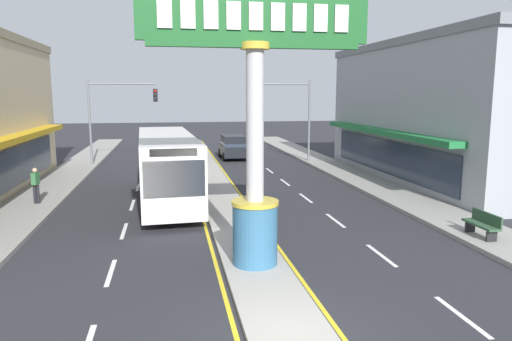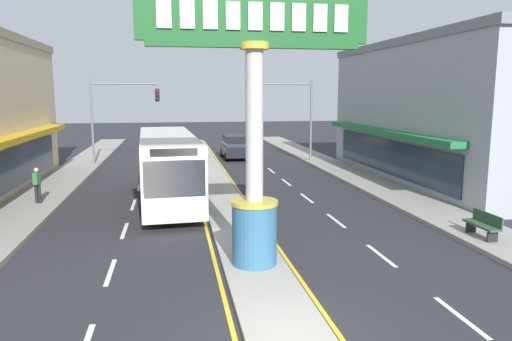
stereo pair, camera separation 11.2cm
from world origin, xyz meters
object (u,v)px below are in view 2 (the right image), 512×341
traffic_light_right_side (288,107)px  sedan_near_left_lane (169,150)px  traffic_light_left_side (117,107)px  bus_far_right_lane (168,163)px  storefront_right (450,111)px  street_bench (483,224)px  suv_near_right_lane (235,146)px  district_sign (254,136)px  pedestrian_near_kerb (37,183)px

traffic_light_right_side → sedan_near_left_lane: (-8.80, 3.60, -3.46)m
traffic_light_left_side → bus_far_right_lane: traffic_light_left_side is taller
storefront_right → street_bench: size_ratio=11.71×
suv_near_right_lane → street_bench: (5.82, -23.47, -0.34)m
traffic_light_left_side → traffic_light_right_side: size_ratio=1.00×
suv_near_right_lane → street_bench: 24.18m
district_sign → traffic_light_left_side: (-6.19, 21.95, 0.24)m
sedan_near_left_lane → pedestrian_near_kerb: size_ratio=2.62×
storefront_right → sedan_near_left_lane: bearing=144.7°
pedestrian_near_kerb → suv_near_right_lane: bearing=53.5°
bus_far_right_lane → sedan_near_left_lane: 15.04m
district_sign → traffic_light_right_side: size_ratio=1.29×
sedan_near_left_lane → street_bench: bearing=-65.0°
district_sign → pedestrian_near_kerb: size_ratio=4.82×
district_sign → bus_far_right_lane: district_sign is taller
traffic_light_right_side → pedestrian_near_kerb: bearing=-141.7°
street_bench → pedestrian_near_kerb: (-16.99, 8.38, 0.48)m
traffic_light_left_side → suv_near_right_lane: traffic_light_left_side is taller
suv_near_right_lane → traffic_light_right_side: bearing=-43.8°
storefront_right → pedestrian_near_kerb: (-22.71, -3.38, -3.04)m
district_sign → suv_near_right_lane: bearing=84.0°
district_sign → storefront_right: storefront_right is taller
district_sign → traffic_light_left_side: district_sign is taller
storefront_right → sedan_near_left_lane: (-16.75, 11.87, -3.38)m
storefront_right → street_bench: bearing=-115.9°
street_bench → bus_far_right_lane: bearing=142.0°
district_sign → storefront_right: (14.14, 12.90, 0.16)m
suv_near_right_lane → bus_far_right_lane: size_ratio=0.41×
bus_far_right_lane → traffic_light_right_side: bearing=52.3°
suv_near_right_lane → pedestrian_near_kerb: (-11.17, -15.09, 0.14)m
traffic_light_left_side → bus_far_right_lane: (3.59, -12.18, -2.38)m
traffic_light_left_side → suv_near_right_lane: (8.80, 2.66, -3.26)m
suv_near_right_lane → pedestrian_near_kerb: 18.78m
bus_far_right_lane → storefront_right: bearing=10.6°
traffic_light_left_side → bus_far_right_lane: size_ratio=0.55×
district_sign → suv_near_right_lane: district_sign is taller
traffic_light_right_side → sedan_near_left_lane: size_ratio=1.42×
storefront_right → street_bench: storefront_right is taller
storefront_right → street_bench: 13.54m
street_bench → traffic_light_right_side: bearing=96.4°
suv_near_right_lane → pedestrian_near_kerb: suv_near_right_lane is taller
sedan_near_left_lane → pedestrian_near_kerb: bearing=-111.3°
street_bench → pedestrian_near_kerb: 18.95m
traffic_light_right_side → district_sign: bearing=-106.3°
suv_near_right_lane → sedan_near_left_lane: (-5.22, 0.16, -0.20)m
traffic_light_left_side → traffic_light_right_side: bearing=-3.6°
storefront_right → traffic_light_right_side: storefront_right is taller
district_sign → sedan_near_left_lane: bearing=96.0°
storefront_right → bus_far_right_lane: storefront_right is taller
storefront_right → suv_near_right_lane: size_ratio=4.05×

